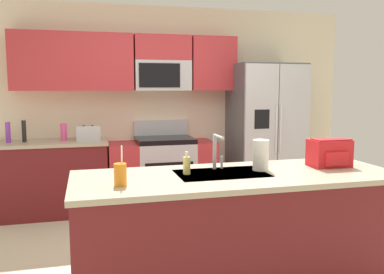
{
  "coord_description": "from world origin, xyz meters",
  "views": [
    {
      "loc": [
        -0.99,
        -3.28,
        1.55
      ],
      "look_at": [
        0.03,
        0.6,
        1.05
      ],
      "focal_mm": 37.89,
      "sensor_mm": 36.0,
      "label": 1
    }
  ],
  "objects_px": {
    "toaster": "(88,133)",
    "drink_cup_orange": "(120,174)",
    "pepper_mill": "(24,131)",
    "bottle_pink": "(64,132)",
    "paper_towel_roll": "(261,155)",
    "backpack": "(330,152)",
    "sink_faucet": "(216,148)",
    "bottle_purple": "(8,133)",
    "refrigerator": "(265,133)",
    "range_oven": "(162,172)",
    "soap_dispenser": "(187,165)"
  },
  "relations": [
    {
      "from": "backpack",
      "to": "pepper_mill",
      "type": "bearing_deg",
      "value": 140.06
    },
    {
      "from": "backpack",
      "to": "range_oven",
      "type": "bearing_deg",
      "value": 114.16
    },
    {
      "from": "drink_cup_orange",
      "to": "backpack",
      "type": "relative_size",
      "value": 0.84
    },
    {
      "from": "bottle_purple",
      "to": "drink_cup_orange",
      "type": "relative_size",
      "value": 0.9
    },
    {
      "from": "pepper_mill",
      "to": "paper_towel_roll",
      "type": "relative_size",
      "value": 1.07
    },
    {
      "from": "refrigerator",
      "to": "paper_towel_roll",
      "type": "xyz_separation_m",
      "value": [
        -1.03,
        -2.13,
        0.09
      ]
    },
    {
      "from": "drink_cup_orange",
      "to": "paper_towel_roll",
      "type": "distance_m",
      "value": 1.13
    },
    {
      "from": "soap_dispenser",
      "to": "bottle_purple",
      "type": "bearing_deg",
      "value": 126.43
    },
    {
      "from": "drink_cup_orange",
      "to": "paper_towel_roll",
      "type": "xyz_separation_m",
      "value": [
        1.1,
        0.23,
        0.04
      ]
    },
    {
      "from": "toaster",
      "to": "bottle_purple",
      "type": "relative_size",
      "value": 1.16
    },
    {
      "from": "bottle_pink",
      "to": "paper_towel_roll",
      "type": "bearing_deg",
      "value": -54.66
    },
    {
      "from": "paper_towel_roll",
      "to": "refrigerator",
      "type": "bearing_deg",
      "value": 64.18
    },
    {
      "from": "sink_faucet",
      "to": "soap_dispenser",
      "type": "xyz_separation_m",
      "value": [
        -0.27,
        -0.11,
        -0.1
      ]
    },
    {
      "from": "backpack",
      "to": "toaster",
      "type": "bearing_deg",
      "value": 131.41
    },
    {
      "from": "bottle_purple",
      "to": "paper_towel_roll",
      "type": "relative_size",
      "value": 1.0
    },
    {
      "from": "toaster",
      "to": "drink_cup_orange",
      "type": "bearing_deg",
      "value": -85.49
    },
    {
      "from": "bottle_pink",
      "to": "soap_dispenser",
      "type": "distance_m",
      "value": 2.43
    },
    {
      "from": "toaster",
      "to": "paper_towel_roll",
      "type": "xyz_separation_m",
      "value": [
        1.29,
        -2.15,
        0.03
      ]
    },
    {
      "from": "toaster",
      "to": "pepper_mill",
      "type": "relative_size",
      "value": 1.09
    },
    {
      "from": "bottle_pink",
      "to": "range_oven",
      "type": "bearing_deg",
      "value": -0.93
    },
    {
      "from": "pepper_mill",
      "to": "drink_cup_orange",
      "type": "relative_size",
      "value": 0.95
    },
    {
      "from": "bottle_purple",
      "to": "drink_cup_orange",
      "type": "height_order",
      "value": "drink_cup_orange"
    },
    {
      "from": "range_oven",
      "to": "soap_dispenser",
      "type": "relative_size",
      "value": 8.0
    },
    {
      "from": "sink_faucet",
      "to": "backpack",
      "type": "relative_size",
      "value": 0.88
    },
    {
      "from": "refrigerator",
      "to": "paper_towel_roll",
      "type": "distance_m",
      "value": 2.37
    },
    {
      "from": "toaster",
      "to": "soap_dispenser",
      "type": "distance_m",
      "value": 2.26
    },
    {
      "from": "bottle_pink",
      "to": "sink_faucet",
      "type": "relative_size",
      "value": 0.74
    },
    {
      "from": "bottle_purple",
      "to": "bottle_pink",
      "type": "xyz_separation_m",
      "value": [
        0.61,
        0.05,
        -0.02
      ]
    },
    {
      "from": "pepper_mill",
      "to": "refrigerator",
      "type": "bearing_deg",
      "value": -1.3
    },
    {
      "from": "pepper_mill",
      "to": "sink_faucet",
      "type": "xyz_separation_m",
      "value": [
        1.7,
        -2.09,
        0.04
      ]
    },
    {
      "from": "drink_cup_orange",
      "to": "pepper_mill",
      "type": "bearing_deg",
      "value": 110.73
    },
    {
      "from": "range_oven",
      "to": "toaster",
      "type": "bearing_deg",
      "value": -176.7
    },
    {
      "from": "range_oven",
      "to": "sink_faucet",
      "type": "distance_m",
      "value": 2.18
    },
    {
      "from": "bottle_pink",
      "to": "backpack",
      "type": "xyz_separation_m",
      "value": [
        2.19,
        -2.23,
        0.01
      ]
    },
    {
      "from": "refrigerator",
      "to": "backpack",
      "type": "xyz_separation_m",
      "value": [
        -0.42,
        -2.13,
        0.09
      ]
    },
    {
      "from": "toaster",
      "to": "sink_faucet",
      "type": "distance_m",
      "value": 2.26
    },
    {
      "from": "pepper_mill",
      "to": "drink_cup_orange",
      "type": "height_order",
      "value": "drink_cup_orange"
    },
    {
      "from": "toaster",
      "to": "paper_towel_roll",
      "type": "bearing_deg",
      "value": -59.07
    },
    {
      "from": "toaster",
      "to": "paper_towel_roll",
      "type": "distance_m",
      "value": 2.51
    },
    {
      "from": "sink_faucet",
      "to": "drink_cup_orange",
      "type": "height_order",
      "value": "sink_faucet"
    },
    {
      "from": "bottle_pink",
      "to": "sink_faucet",
      "type": "bearing_deg",
      "value": -59.34
    },
    {
      "from": "refrigerator",
      "to": "bottle_pink",
      "type": "bearing_deg",
      "value": 178.0
    },
    {
      "from": "toaster",
      "to": "paper_towel_roll",
      "type": "height_order",
      "value": "paper_towel_roll"
    },
    {
      "from": "pepper_mill",
      "to": "bottle_pink",
      "type": "height_order",
      "value": "pepper_mill"
    },
    {
      "from": "toaster",
      "to": "range_oven",
      "type": "bearing_deg",
      "value": 3.3
    },
    {
      "from": "pepper_mill",
      "to": "backpack",
      "type": "xyz_separation_m",
      "value": [
        2.63,
        -2.2,
        -0.01
      ]
    },
    {
      "from": "range_oven",
      "to": "toaster",
      "type": "height_order",
      "value": "range_oven"
    },
    {
      "from": "sink_faucet",
      "to": "paper_towel_roll",
      "type": "relative_size",
      "value": 1.17
    },
    {
      "from": "sink_faucet",
      "to": "soap_dispenser",
      "type": "bearing_deg",
      "value": -158.21
    },
    {
      "from": "toaster",
      "to": "sink_faucet",
      "type": "xyz_separation_m",
      "value": [
        0.96,
        -2.04,
        0.08
      ]
    }
  ]
}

